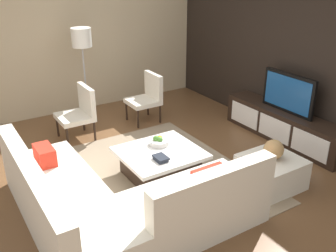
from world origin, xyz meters
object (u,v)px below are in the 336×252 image
object	(u,v)px
television	(288,93)
accent_chair_near	(80,110)
floor_lamp	(82,43)
ottoman	(271,172)
coffee_table	(160,163)
fruit_bowl	(159,141)
sectional_couch	(114,202)
book_stack	(161,158)
decorative_ball	(274,149)
media_console	(284,126)
accent_chair_far	(148,95)

from	to	relation	value
television	accent_chair_near	size ratio (longest dim) A/B	1.13
floor_lamp	ottoman	size ratio (longest dim) A/B	2.40
coffee_table	fruit_bowl	size ratio (longest dim) A/B	3.76
sectional_couch	floor_lamp	distance (m)	3.34
ottoman	book_stack	size ratio (longest dim) A/B	3.33
sectional_couch	coffee_table	xyz separation A→B (m)	(-0.62, 0.97, -0.09)
accent_chair_near	book_stack	world-z (taller)	accent_chair_near
sectional_couch	ottoman	xyz separation A→B (m)	(0.36, 2.07, -0.09)
television	accent_chair_near	distance (m)	3.33
fruit_bowl	decorative_ball	size ratio (longest dim) A/B	1.09
television	book_stack	xyz separation A→B (m)	(0.12, -2.42, -0.40)
decorative_ball	book_stack	world-z (taller)	decorative_ball
accent_chair_near	book_stack	bearing A→B (deg)	15.58
media_console	floor_lamp	distance (m)	3.65
media_console	book_stack	distance (m)	2.43
ottoman	accent_chair_far	bearing A→B (deg)	-174.83
book_stack	ottoman	bearing A→B (deg)	58.31
ottoman	decorative_ball	bearing A→B (deg)	0.00
floor_lamp	decorative_ball	xyz separation A→B (m)	(3.38, 1.18, -0.90)
television	ottoman	xyz separation A→B (m)	(0.88, -1.20, -0.61)
media_console	coffee_table	world-z (taller)	media_console
floor_lamp	media_console	bearing A→B (deg)	43.66
decorative_ball	accent_chair_far	bearing A→B (deg)	-174.83
accent_chair_near	decorative_ball	distance (m)	3.15
sectional_couch	floor_lamp	bearing A→B (deg)	163.64
accent_chair_far	book_stack	xyz separation A→B (m)	(2.04, -0.97, -0.08)
ottoman	fruit_bowl	xyz separation A→B (m)	(-1.16, -1.00, 0.23)
coffee_table	accent_chair_far	xyz separation A→B (m)	(-1.81, 0.84, 0.29)
fruit_bowl	book_stack	bearing A→B (deg)	-28.70
sectional_couch	fruit_bowl	distance (m)	1.34
coffee_table	ottoman	xyz separation A→B (m)	(0.98, 1.10, -0.00)
accent_chair_far	floor_lamp	bearing A→B (deg)	-112.45
sectional_couch	accent_chair_far	world-z (taller)	accent_chair_far
television	ottoman	bearing A→B (deg)	-53.87
ottoman	media_console	bearing A→B (deg)	126.14
coffee_table	accent_chair_far	distance (m)	2.02
television	book_stack	size ratio (longest dim) A/B	4.69
accent_chair_near	accent_chair_far	distance (m)	1.30
media_console	fruit_bowl	size ratio (longest dim) A/B	8.03
coffee_table	accent_chair_far	world-z (taller)	accent_chair_far
coffee_table	media_console	bearing A→B (deg)	87.51
floor_lamp	fruit_bowl	distance (m)	2.44
floor_lamp	book_stack	distance (m)	2.81
accent_chair_far	decorative_ball	bearing A→B (deg)	14.82
coffee_table	accent_chair_near	size ratio (longest dim) A/B	1.21
media_console	sectional_couch	size ratio (longest dim) A/B	0.93
television	accent_chair_near	bearing A→B (deg)	-124.12
media_console	decorative_ball	world-z (taller)	decorative_ball
media_console	ottoman	size ratio (longest dim) A/B	3.21
coffee_table	ottoman	size ratio (longest dim) A/B	1.50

